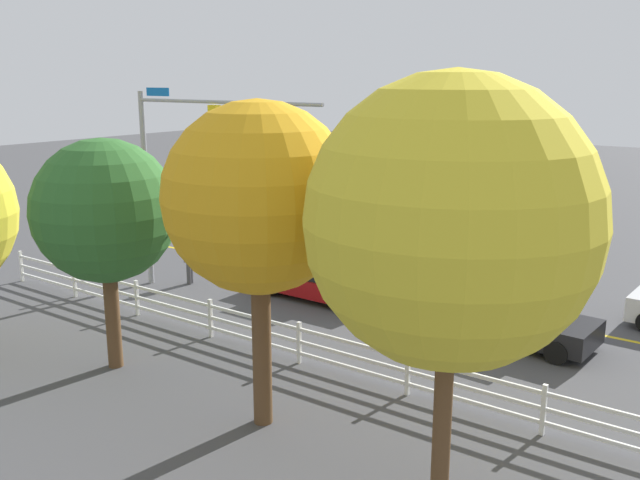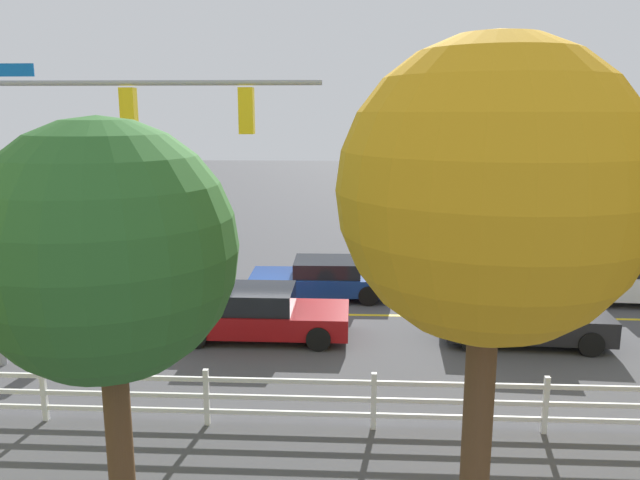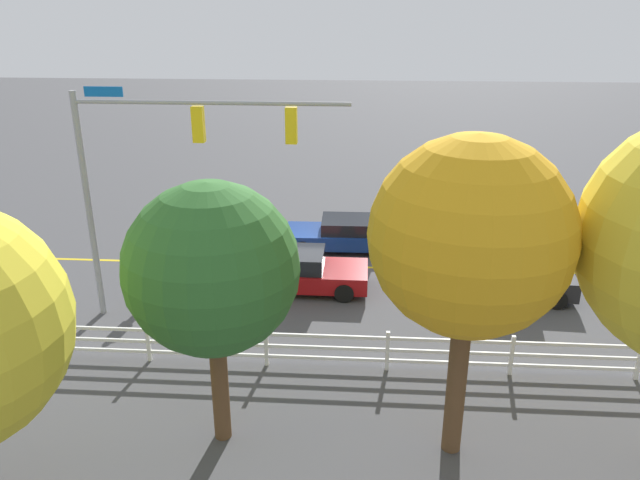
% 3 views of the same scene
% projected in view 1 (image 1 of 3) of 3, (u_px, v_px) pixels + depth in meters
% --- Properties ---
extents(ground_plane, '(120.00, 120.00, 0.00)m').
position_uv_depth(ground_plane, '(347.00, 283.00, 25.52)').
color(ground_plane, '#444447').
extents(lane_center_stripe, '(28.00, 0.16, 0.01)m').
position_uv_depth(lane_center_stripe, '(446.00, 303.00, 23.25)').
color(lane_center_stripe, gold).
rests_on(lane_center_stripe, ground_plane).
extents(signal_assembly, '(7.88, 0.38, 7.07)m').
position_uv_depth(signal_assembly, '(192.00, 151.00, 23.09)').
color(signal_assembly, gray).
rests_on(signal_assembly, ground_plane).
extents(car_0, '(4.61, 2.08, 1.27)m').
position_uv_depth(car_0, '(410.00, 263.00, 25.94)').
color(car_0, navy).
rests_on(car_0, ground_plane).
extents(car_1, '(4.36, 2.17, 1.42)m').
position_uv_depth(car_1, '(517.00, 318.00, 19.79)').
color(car_1, black).
rests_on(car_1, ground_plane).
extents(car_3, '(4.74, 2.03, 1.37)m').
position_uv_depth(car_3, '(317.00, 279.00, 23.78)').
color(car_3, maroon).
rests_on(car_3, ground_plane).
extents(pedestrian, '(0.40, 0.47, 1.69)m').
position_uv_depth(pedestrian, '(189.00, 259.00, 25.27)').
color(pedestrian, '#3F3F42').
rests_on(pedestrian, ground_plane).
extents(white_rail_fence, '(26.10, 0.10, 1.15)m').
position_uv_depth(white_rail_fence, '(299.00, 342.00, 18.29)').
color(white_rail_fence, white).
rests_on(white_rail_fence, ground_plane).
extents(tree_0, '(4.95, 4.95, 7.58)m').
position_uv_depth(tree_0, '(451.00, 222.00, 11.41)').
color(tree_0, brown).
rests_on(tree_0, ground_plane).
extents(tree_1, '(3.63, 3.63, 5.99)m').
position_uv_depth(tree_1, '(105.00, 211.00, 17.28)').
color(tree_1, brown).
rests_on(tree_1, ground_plane).
extents(tree_2, '(3.99, 3.99, 7.02)m').
position_uv_depth(tree_2, '(259.00, 199.00, 14.14)').
color(tree_2, brown).
rests_on(tree_2, ground_plane).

